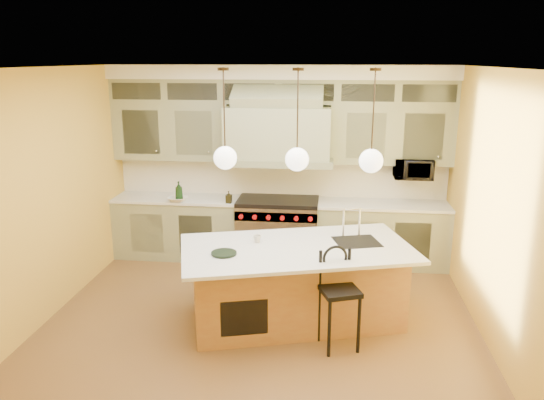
# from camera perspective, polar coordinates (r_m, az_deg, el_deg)

# --- Properties ---
(floor) EXTENTS (5.00, 5.00, 0.00)m
(floor) POSITION_cam_1_polar(r_m,az_deg,el_deg) (6.25, -1.46, -13.59)
(floor) COLOR brown
(floor) RESTS_ON ground
(ceiling) EXTENTS (5.00, 5.00, 0.00)m
(ceiling) POSITION_cam_1_polar(r_m,az_deg,el_deg) (5.49, -1.66, 14.05)
(ceiling) COLOR white
(ceiling) RESTS_ON wall_back
(wall_back) EXTENTS (5.00, 0.00, 5.00)m
(wall_back) POSITION_cam_1_polar(r_m,az_deg,el_deg) (8.12, 0.92, 4.08)
(wall_back) COLOR gold
(wall_back) RESTS_ON ground
(wall_front) EXTENTS (5.00, 0.00, 5.00)m
(wall_front) POSITION_cam_1_polar(r_m,az_deg,el_deg) (3.40, -7.57, -12.11)
(wall_front) COLOR gold
(wall_front) RESTS_ON ground
(wall_left) EXTENTS (0.00, 5.00, 5.00)m
(wall_left) POSITION_cam_1_polar(r_m,az_deg,el_deg) (6.53, -23.84, 0.05)
(wall_left) COLOR gold
(wall_left) RESTS_ON ground
(wall_right) EXTENTS (0.00, 5.00, 5.00)m
(wall_right) POSITION_cam_1_polar(r_m,az_deg,el_deg) (5.90, 23.24, -1.38)
(wall_right) COLOR gold
(wall_right) RESTS_ON ground
(back_cabinetry) EXTENTS (5.00, 0.77, 2.90)m
(back_cabinetry) POSITION_cam_1_polar(r_m,az_deg,el_deg) (7.86, 0.72, 3.57)
(back_cabinetry) COLOR #969A72
(back_cabinetry) RESTS_ON floor
(range) EXTENTS (1.20, 0.74, 0.96)m
(range) POSITION_cam_1_polar(r_m,az_deg,el_deg) (8.02, 0.64, -3.19)
(range) COLOR silver
(range) RESTS_ON floor
(kitchen_island) EXTENTS (2.87, 2.04, 1.35)m
(kitchen_island) POSITION_cam_1_polar(r_m,az_deg,el_deg) (6.25, 2.60, -8.78)
(kitchen_island) COLOR #9A5E36
(kitchen_island) RESTS_ON floor
(counter_stool) EXTENTS (0.49, 0.49, 1.09)m
(counter_stool) POSITION_cam_1_polar(r_m,az_deg,el_deg) (5.68, 7.17, -9.81)
(counter_stool) COLOR black
(counter_stool) RESTS_ON floor
(microwave) EXTENTS (0.54, 0.37, 0.30)m
(microwave) POSITION_cam_1_polar(r_m,az_deg,el_deg) (7.92, 14.94, 3.29)
(microwave) COLOR black
(microwave) RESTS_ON back_cabinetry
(oil_bottle_a) EXTENTS (0.12, 0.12, 0.30)m
(oil_bottle_a) POSITION_cam_1_polar(r_m,az_deg,el_deg) (7.92, -9.98, 0.91)
(oil_bottle_a) COLOR black
(oil_bottle_a) RESTS_ON back_cabinetry
(oil_bottle_b) EXTENTS (0.09, 0.09, 0.18)m
(oil_bottle_b) POSITION_cam_1_polar(r_m,az_deg,el_deg) (7.76, -4.67, 0.32)
(oil_bottle_b) COLOR black
(oil_bottle_b) RESTS_ON back_cabinetry
(fruit_bowl) EXTENTS (0.29, 0.29, 0.07)m
(fruit_bowl) POSITION_cam_1_polar(r_m,az_deg,el_deg) (7.95, -10.13, 0.09)
(fruit_bowl) COLOR white
(fruit_bowl) RESTS_ON back_cabinetry
(cup) EXTENTS (0.11, 0.11, 0.09)m
(cup) POSITION_cam_1_polar(r_m,az_deg,el_deg) (6.17, -1.60, -4.20)
(cup) COLOR beige
(cup) RESTS_ON kitchen_island
(pendant_left) EXTENTS (0.26, 0.26, 1.11)m
(pendant_left) POSITION_cam_1_polar(r_m,az_deg,el_deg) (5.92, -5.06, 4.82)
(pendant_left) COLOR #2D2319
(pendant_left) RESTS_ON ceiling
(pendant_center) EXTENTS (0.26, 0.26, 1.11)m
(pendant_center) POSITION_cam_1_polar(r_m,az_deg,el_deg) (5.82, 2.71, 4.67)
(pendant_center) COLOR #2D2319
(pendant_center) RESTS_ON ceiling
(pendant_right) EXTENTS (0.26, 0.26, 1.11)m
(pendant_right) POSITION_cam_1_polar(r_m,az_deg,el_deg) (5.82, 10.62, 4.44)
(pendant_right) COLOR #2D2319
(pendant_right) RESTS_ON ceiling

